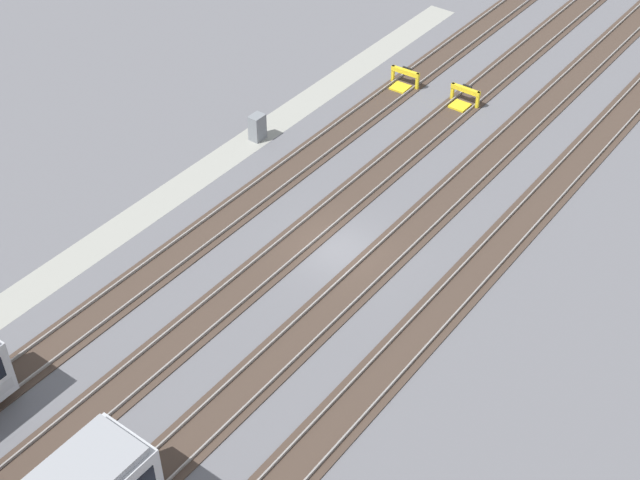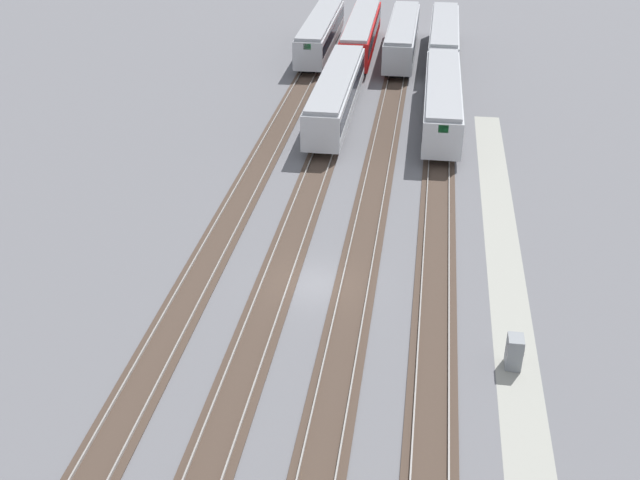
# 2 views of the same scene
# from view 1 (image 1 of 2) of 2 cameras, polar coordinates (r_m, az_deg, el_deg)

# --- Properties ---
(ground_plane) EXTENTS (400.00, 400.00, 0.00)m
(ground_plane) POSITION_cam_1_polar(r_m,az_deg,el_deg) (44.97, 1.26, -0.69)
(ground_plane) COLOR slate
(service_walkway) EXTENTS (54.00, 2.00, 0.01)m
(service_walkway) POSITION_cam_1_polar(r_m,az_deg,el_deg) (50.24, -8.14, 3.84)
(service_walkway) COLOR #9E9E93
(service_walkway) RESTS_ON ground
(rail_track_nearest) EXTENTS (90.00, 2.23, 0.21)m
(rail_track_nearest) POSITION_cam_1_polar(r_m,az_deg,el_deg) (48.06, -4.86, 2.30)
(rail_track_nearest) COLOR #47382D
(rail_track_nearest) RESTS_ON ground
(rail_track_near_inner) EXTENTS (90.00, 2.24, 0.21)m
(rail_track_near_inner) POSITION_cam_1_polar(r_m,az_deg,el_deg) (45.90, -0.87, 0.38)
(rail_track_near_inner) COLOR #47382D
(rail_track_near_inner) RESTS_ON ground
(rail_track_middle) EXTENTS (90.00, 2.24, 0.21)m
(rail_track_middle) POSITION_cam_1_polar(r_m,az_deg,el_deg) (44.05, 3.47, -1.72)
(rail_track_middle) COLOR #47382D
(rail_track_middle) RESTS_ON ground
(rail_track_far_inner) EXTENTS (90.00, 2.23, 0.21)m
(rail_track_far_inner) POSITION_cam_1_polar(r_m,az_deg,el_deg) (42.54, 8.18, -3.98)
(rail_track_far_inner) COLOR #47382D
(rail_track_far_inner) RESTS_ON ground
(bumper_stop_nearest_track) EXTENTS (1.38, 2.01, 1.22)m
(bumper_stop_nearest_track) POSITION_cam_1_polar(r_m,az_deg,el_deg) (58.26, 5.34, 10.16)
(bumper_stop_nearest_track) COLOR yellow
(bumper_stop_nearest_track) RESTS_ON ground
(bumper_stop_near_inner_track) EXTENTS (1.34, 2.00, 1.22)m
(bumper_stop_near_inner_track) POSITION_cam_1_polar(r_m,az_deg,el_deg) (56.77, 9.13, 8.95)
(bumper_stop_near_inner_track) COLOR yellow
(bumper_stop_near_inner_track) RESTS_ON ground
(electrical_cabinet) EXTENTS (0.90, 0.73, 1.60)m
(electrical_cabinet) POSITION_cam_1_polar(r_m,az_deg,el_deg) (52.84, -4.04, 7.21)
(electrical_cabinet) COLOR gray
(electrical_cabinet) RESTS_ON ground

